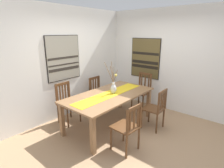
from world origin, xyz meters
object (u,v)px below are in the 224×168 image
centerpiece_vase (114,87)px  painting_on_side_wall (145,58)px  painting_on_back_wall (63,58)px  chair_4 (128,127)px  dining_table (110,98)px  chair_2 (98,92)px  chair_3 (142,90)px  chair_1 (67,102)px  chair_0 (156,108)px

centerpiece_vase → painting_on_side_wall: size_ratio=0.63×
painting_on_back_wall → chair_4: bearing=-96.0°
centerpiece_vase → painting_on_back_wall: 1.44m
dining_table → chair_2: chair_2 is taller
dining_table → chair_3: chair_3 is taller
chair_1 → chair_2: (1.02, -0.04, -0.02)m
chair_2 → painting_on_back_wall: size_ratio=0.84×
centerpiece_vase → chair_2: bearing=65.2°
chair_4 → painting_on_side_wall: 2.60m
painting_on_back_wall → dining_table: bearing=-77.0°
dining_table → painting_on_side_wall: painting_on_side_wall is taller
painting_on_side_wall → chair_3: bearing=-155.6°
dining_table → painting_on_back_wall: bearing=103.0°
chair_1 → dining_table: bearing=-60.1°
dining_table → chair_4: 1.01m
chair_0 → chair_1: 2.05m
painting_on_back_wall → painting_on_side_wall: size_ratio=0.95×
painting_on_side_wall → chair_1: bearing=161.4°
chair_3 → painting_on_back_wall: bearing=142.9°
chair_2 → painting_on_side_wall: bearing=-30.2°
centerpiece_vase → chair_0: (0.45, -0.83, -0.42)m
chair_1 → chair_2: bearing=-2.3°
chair_4 → painting_on_side_wall: size_ratio=0.81×
dining_table → chair_3: bearing=-0.9°
centerpiece_vase → chair_4: bearing=-126.0°
chair_1 → chair_4: bearing=-89.6°
chair_0 → chair_3: chair_3 is taller
dining_table → chair_0: bearing=-57.9°
centerpiece_vase → chair_2: 1.07m
chair_0 → painting_on_back_wall: size_ratio=0.86×
dining_table → chair_2: size_ratio=2.33×
chair_4 → painting_on_back_wall: 2.32m
dining_table → chair_1: 1.05m
centerpiece_vase → chair_2: size_ratio=0.79×
chair_3 → chair_0: bearing=-134.7°
chair_3 → chair_4: bearing=-156.2°
chair_1 → chair_2: 1.02m
chair_1 → chair_3: bearing=-25.9°
painting_on_side_wall → dining_table: bearing=-175.4°
chair_1 → painting_on_side_wall: size_ratio=0.84×
painting_on_back_wall → chair_3: bearing=-37.1°
chair_3 → chair_4: (-1.88, -0.83, -0.02)m
chair_3 → painting_on_side_wall: size_ratio=0.88×
dining_table → chair_4: (-0.50, -0.85, -0.19)m
chair_2 → chair_4: (-1.00, -1.71, -0.00)m
chair_0 → chair_4: size_ratio=1.00×
dining_table → chair_1: size_ratio=2.20×
chair_2 → painting_on_back_wall: bearing=154.5°
centerpiece_vase → painting_on_back_wall: painting_on_back_wall is taller
chair_1 → painting_on_back_wall: bearing=55.3°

